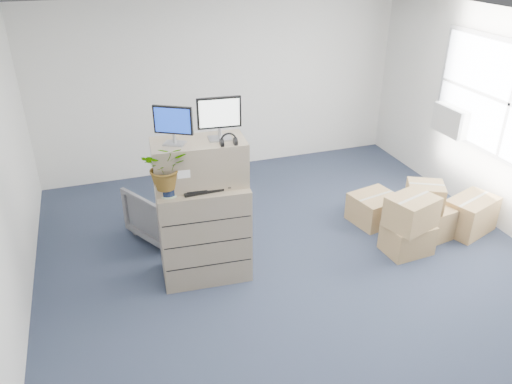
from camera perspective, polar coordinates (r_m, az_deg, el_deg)
ground at (r=5.91m, az=5.72°, el=-10.33°), size 7.00×7.00×0.00m
wall_back at (r=8.28m, az=-3.88°, el=11.97°), size 6.00×0.02×2.80m
window at (r=7.13m, az=27.20°, el=8.93°), size 0.07×2.72×1.52m
ac_unit at (r=7.83m, az=21.51°, el=7.66°), size 0.24×0.60×0.40m
filing_cabinet_lower at (r=5.76m, az=-5.97°, el=-4.43°), size 1.04×0.68×1.16m
filing_cabinet_upper at (r=5.41m, az=-6.49°, el=3.36°), size 1.03×0.57×0.50m
monitor_left at (r=5.19m, az=-9.46°, el=7.77°), size 0.37×0.25×0.41m
monitor_right at (r=5.26m, az=-4.22°, el=8.66°), size 0.47×0.20×0.46m
headphones at (r=5.17m, az=-3.15°, el=5.89°), size 0.18×0.03×0.17m
keyboard at (r=5.38m, az=-5.64°, el=0.47°), size 0.55×0.24×0.03m
mouse at (r=5.40m, az=-2.92°, el=0.70°), size 0.12×0.09×0.03m
water_bottle at (r=5.49m, az=-5.77°, el=2.40°), size 0.08×0.08×0.26m
phone_dock at (r=5.48m, az=-6.86°, el=1.37°), size 0.08×0.07×0.16m
external_drive at (r=5.60m, az=-2.91°, el=1.88°), size 0.20×0.15×0.06m
tissue_box at (r=5.57m, az=-2.81°, el=2.56°), size 0.26×0.16×0.09m
potted_plant at (r=5.20m, az=-10.20°, el=2.30°), size 0.57×0.61×0.48m
office_chair at (r=6.68m, az=-10.44°, el=-1.73°), size 1.03×1.01×0.80m
cardboard_boxes at (r=6.90m, az=18.28°, el=-2.64°), size 1.83×1.44×0.78m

